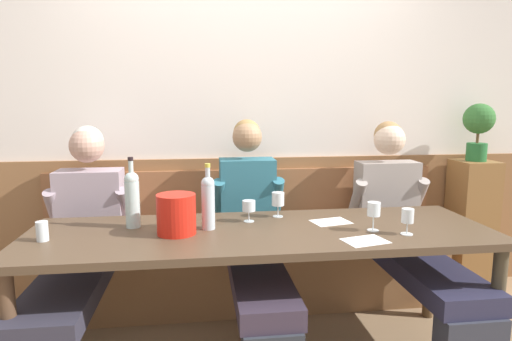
% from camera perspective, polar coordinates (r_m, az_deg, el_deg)
% --- Properties ---
extents(room_wall_back, '(6.80, 0.08, 2.80)m').
position_cam_1_polar(room_wall_back, '(3.18, -1.64, 8.58)').
color(room_wall_back, silver).
rests_on(room_wall_back, ground).
extents(wood_wainscot_panel, '(6.80, 0.03, 1.02)m').
position_cam_1_polar(wood_wainscot_panel, '(3.26, -1.47, -7.28)').
color(wood_wainscot_panel, brown).
rests_on(wood_wainscot_panel, ground).
extents(wall_bench, '(2.79, 0.42, 0.94)m').
position_cam_1_polar(wall_bench, '(3.14, -1.05, -12.37)').
color(wall_bench, brown).
rests_on(wall_bench, ground).
extents(dining_table, '(2.49, 0.79, 0.74)m').
position_cam_1_polar(dining_table, '(2.39, 0.73, -9.48)').
color(dining_table, '#4B3928').
rests_on(dining_table, ground).
extents(person_center_left_seat, '(0.51, 1.22, 1.27)m').
position_cam_1_polar(person_center_left_seat, '(2.78, -22.19, -8.31)').
color(person_center_left_seat, '#2F2A39').
rests_on(person_center_left_seat, ground).
extents(person_left_seat, '(0.47, 1.22, 1.31)m').
position_cam_1_polar(person_left_seat, '(2.70, -0.38, -7.90)').
color(person_left_seat, '#292D35').
rests_on(person_left_seat, ground).
extents(person_right_seat, '(0.53, 1.22, 1.29)m').
position_cam_1_polar(person_right_seat, '(2.97, 19.26, -7.11)').
color(person_right_seat, '#2D303B').
rests_on(person_right_seat, ground).
extents(ice_bucket, '(0.20, 0.20, 0.21)m').
position_cam_1_polar(ice_bucket, '(2.30, -10.39, -5.64)').
color(ice_bucket, red).
rests_on(ice_bucket, dining_table).
extents(wine_bottle_green_tall, '(0.07, 0.07, 0.36)m').
position_cam_1_polar(wine_bottle_green_tall, '(2.35, -6.29, -3.94)').
color(wine_bottle_green_tall, '#B3C0C9').
rests_on(wine_bottle_green_tall, dining_table).
extents(wine_bottle_clear_water, '(0.08, 0.08, 0.39)m').
position_cam_1_polar(wine_bottle_clear_water, '(2.46, -15.90, -3.41)').
color(wine_bottle_clear_water, silver).
rests_on(wine_bottle_clear_water, dining_table).
extents(wine_glass_near_bucket, '(0.06, 0.06, 0.14)m').
position_cam_1_polar(wine_glass_near_bucket, '(2.39, 19.22, -5.82)').
color(wine_glass_near_bucket, silver).
rests_on(wine_glass_near_bucket, dining_table).
extents(wine_glass_right_end, '(0.07, 0.07, 0.15)m').
position_cam_1_polar(wine_glass_right_end, '(2.60, 2.89, -3.90)').
color(wine_glass_right_end, silver).
rests_on(wine_glass_right_end, dining_table).
extents(wine_glass_mid_right, '(0.08, 0.08, 0.12)m').
position_cam_1_polar(wine_glass_mid_right, '(2.49, -0.95, -4.73)').
color(wine_glass_mid_right, silver).
rests_on(wine_glass_mid_right, dining_table).
extents(wine_glass_left_end, '(0.07, 0.07, 0.16)m').
position_cam_1_polar(wine_glass_left_end, '(2.40, 15.16, -5.09)').
color(wine_glass_left_end, silver).
rests_on(wine_glass_left_end, dining_table).
extents(water_tumbler_center, '(0.06, 0.06, 0.10)m').
position_cam_1_polar(water_tumbler_center, '(2.41, -26.19, -7.14)').
color(water_tumbler_center, silver).
rests_on(water_tumbler_center, dining_table).
extents(tasting_sheet_left_guest, '(0.24, 0.19, 0.00)m').
position_cam_1_polar(tasting_sheet_left_guest, '(2.24, 14.10, -8.92)').
color(tasting_sheet_left_guest, white).
rests_on(tasting_sheet_left_guest, dining_table).
extents(tasting_sheet_right_guest, '(0.24, 0.19, 0.00)m').
position_cam_1_polar(tasting_sheet_right_guest, '(2.54, 9.77, -6.64)').
color(tasting_sheet_right_guest, white).
rests_on(tasting_sheet_right_guest, dining_table).
extents(corner_pedestal, '(0.28, 0.28, 0.99)m').
position_cam_1_polar(corner_pedestal, '(3.68, 26.27, -6.54)').
color(corner_pedestal, brown).
rests_on(corner_pedestal, ground).
extents(potted_plant, '(0.22, 0.22, 0.42)m').
position_cam_1_polar(potted_plant, '(3.57, 27.11, 5.28)').
color(potted_plant, '#22622E').
rests_on(potted_plant, corner_pedestal).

